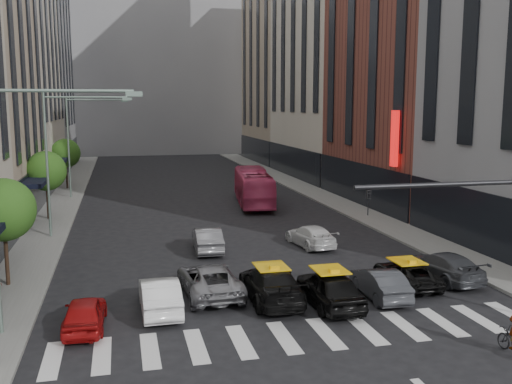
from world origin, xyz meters
TOP-DOWN VIEW (x-y plane):
  - ground at (0.00, 0.00)m, footprint 160.00×160.00m
  - sidewalk_left at (-11.50, 30.00)m, footprint 3.00×96.00m
  - sidewalk_right at (11.50, 30.00)m, footprint 3.00×96.00m
  - building_left_c at (-17.00, 46.00)m, footprint 8.00×20.00m
  - building_left_d at (-17.00, 65.00)m, footprint 8.00×18.00m
  - building_right_b at (17.00, 27.00)m, footprint 8.00×18.00m
  - building_right_c at (17.00, 46.00)m, footprint 8.00×20.00m
  - building_right_d at (17.00, 65.00)m, footprint 8.00×18.00m
  - building_far at (0.00, 85.00)m, footprint 30.00×10.00m
  - tree_near at (-11.80, 10.00)m, footprint 2.88×2.88m
  - tree_mid at (-11.80, 26.00)m, footprint 2.88×2.88m
  - tree_far at (-11.80, 42.00)m, footprint 2.88×2.88m
  - streetlamp_near at (-10.04, 4.00)m, footprint 5.38×0.25m
  - streetlamp_mid at (-10.04, 20.00)m, footprint 5.38×0.25m
  - streetlamp_far at (-10.04, 36.00)m, footprint 5.38×0.25m
  - liberty_sign at (12.60, 20.00)m, footprint 0.30×0.70m
  - car_red at (-8.07, 4.00)m, footprint 1.64×3.76m
  - car_white_front at (-5.20, 5.20)m, footprint 1.58×4.35m
  - car_silver at (-2.90, 6.78)m, footprint 2.58×5.18m
  - taxi_left at (-0.43, 5.45)m, footprint 2.20×5.20m
  - taxi_center at (1.78, 4.25)m, footprint 1.88×4.54m
  - car_grey_mid at (4.30, 4.71)m, footprint 1.55×4.03m
  - taxi_right at (6.22, 5.92)m, footprint 2.09×4.29m
  - car_grey_curb at (8.39, 6.37)m, footprint 2.39×4.86m
  - car_row2_left at (-1.84, 14.43)m, footprint 1.68×4.34m
  - car_row2_right at (4.35, 14.20)m, footprint 2.31×4.54m
  - bus at (4.38, 29.22)m, footprint 3.92×10.98m

SIDE VIEW (x-z plane):
  - ground at x=0.00m, z-range 0.00..0.00m
  - sidewalk_left at x=-11.50m, z-range 0.00..0.15m
  - sidewalk_right at x=11.50m, z-range 0.00..0.15m
  - taxi_right at x=6.22m, z-range 0.00..1.17m
  - car_red at x=-8.07m, z-range 0.00..1.26m
  - car_row2_right at x=4.35m, z-range 0.00..1.26m
  - car_grey_mid at x=4.30m, z-range 0.00..1.31m
  - car_grey_curb at x=8.39m, z-range 0.00..1.36m
  - car_silver at x=-2.90m, z-range 0.00..1.41m
  - car_row2_left at x=-1.84m, z-range 0.00..1.41m
  - car_white_front at x=-5.20m, z-range 0.00..1.43m
  - taxi_left at x=-0.43m, z-range 0.00..1.50m
  - taxi_center at x=1.78m, z-range 0.00..1.54m
  - bus at x=4.38m, z-range 0.00..2.99m
  - tree_near at x=-11.80m, z-range 1.18..6.13m
  - tree_mid at x=-11.80m, z-range 1.18..6.13m
  - tree_far at x=-11.80m, z-range 1.18..6.13m
  - streetlamp_near at x=-10.04m, z-range 1.40..10.40m
  - streetlamp_mid at x=-10.04m, z-range 1.40..10.40m
  - streetlamp_far at x=-10.04m, z-range 1.40..10.40m
  - liberty_sign at x=12.60m, z-range 4.00..8.00m
  - building_right_b at x=17.00m, z-range 0.00..26.00m
  - building_right_d at x=17.00m, z-range 0.00..28.00m
  - building_left_d at x=-17.00m, z-range 0.00..30.00m
  - building_left_c at x=-17.00m, z-range 0.00..36.00m
  - building_far at x=0.00m, z-range 0.00..36.00m
  - building_right_c at x=17.00m, z-range 0.00..40.00m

